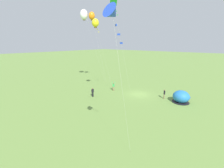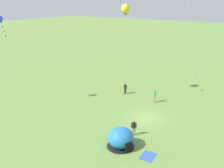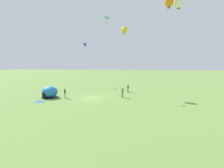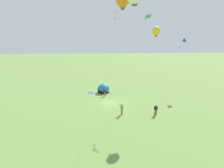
# 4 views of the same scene
# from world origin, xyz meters

# --- Properties ---
(ground_plane) EXTENTS (300.00, 300.00, 0.00)m
(ground_plane) POSITION_xyz_m (0.00, 0.00, 0.00)
(ground_plane) COLOR olive
(popup_tent) EXTENTS (2.81, 2.81, 2.10)m
(popup_tent) POSITION_xyz_m (-7.57, -1.03, 1.00)
(popup_tent) COLOR #2672BF
(popup_tent) RESTS_ON ground
(picnic_blanket) EXTENTS (1.82, 1.47, 0.01)m
(picnic_blanket) POSITION_xyz_m (-7.53, -4.13, 0.01)
(picnic_blanket) COLOR #3359A5
(picnic_blanket) RESTS_ON ground
(person_strolling) EXTENTS (0.40, 0.52, 1.72)m
(person_strolling) POSITION_xyz_m (-4.71, -0.92, 0.96)
(person_strolling) COLOR #8C7251
(person_strolling) RESTS_ON ground
(person_flying_kite) EXTENTS (0.72, 0.67, 1.89)m
(person_flying_kite) POSITION_xyz_m (5.37, 1.37, 1.00)
(person_flying_kite) COLOR #8C7251
(person_flying_kite) RESTS_ON ground
(person_center_field) EXTENTS (0.26, 0.59, 1.72)m
(person_center_field) POSITION_xyz_m (6.01, 6.76, 0.96)
(person_center_field) COLOR black
(person_center_field) RESTS_ON ground
(kite_green) EXTENTS (1.27, 6.46, 15.91)m
(kite_green) POSITION_xyz_m (1.54, 5.88, 15.10)
(kite_green) COLOR silver
(kite_green) RESTS_ON ground
(kite_yellow) EXTENTS (2.83, 7.46, 13.71)m
(kite_yellow) POSITION_xyz_m (5.13, 6.40, 13.03)
(kite_yellow) COLOR silver
(kite_yellow) RESTS_ON ground
(kite_orange) EXTENTS (2.30, 3.55, 16.45)m
(kite_orange) POSITION_xyz_m (12.58, 0.26, 15.60)
(kite_orange) COLOR silver
(kite_orange) RESTS_ON ground
(kite_blue) EXTENTS (1.12, 3.02, 12.29)m
(kite_blue) POSITION_xyz_m (-7.46, 17.06, 11.65)
(kite_blue) COLOR silver
(kite_blue) RESTS_ON ground
(kite_white) EXTENTS (2.88, 5.41, 17.03)m
(kite_white) POSITION_xyz_m (14.18, 1.14, 15.91)
(kite_white) COLOR silver
(kite_white) RESTS_ON ground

